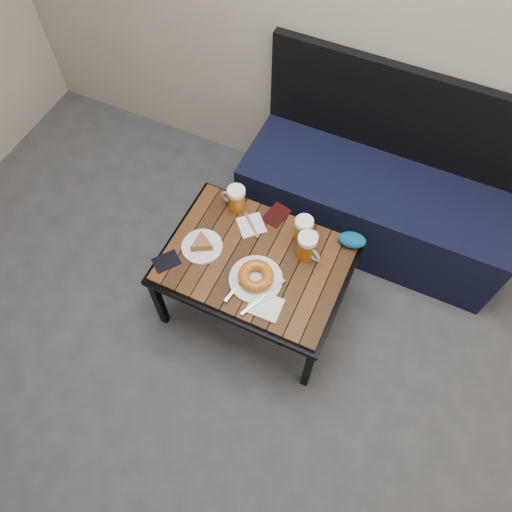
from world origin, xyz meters
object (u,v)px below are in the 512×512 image
at_px(beer_mug_left, 236,199).
at_px(knit_pouch, 352,240).
at_px(plate_pie, 202,245).
at_px(bench, 375,200).
at_px(beer_mug_right, 307,246).
at_px(cafe_table, 256,264).
at_px(passport_burgundy, 277,215).
at_px(beer_mug_centre, 304,229).
at_px(plate_bagel, 256,277).
at_px(passport_navy, 166,261).

distance_m(beer_mug_left, knit_pouch, 0.57).
bearing_deg(knit_pouch, plate_pie, -153.34).
relative_size(bench, beer_mug_right, 9.97).
bearing_deg(plate_pie, bench, 50.04).
distance_m(bench, knit_pouch, 0.50).
bearing_deg(cafe_table, passport_burgundy, 92.81).
relative_size(cafe_table, passport_burgundy, 6.71).
distance_m(beer_mug_centre, plate_bagel, 0.31).
height_order(beer_mug_left, beer_mug_centre, beer_mug_left).
relative_size(bench, knit_pouch, 10.92).
height_order(plate_bagel, knit_pouch, plate_bagel).
relative_size(passport_burgundy, knit_pouch, 0.98).
height_order(beer_mug_right, passport_navy, beer_mug_right).
xyz_separation_m(plate_bagel, passport_burgundy, (-0.06, 0.36, -0.02)).
distance_m(passport_burgundy, knit_pouch, 0.37).
bearing_deg(bench, passport_burgundy, -131.45).
bearing_deg(knit_pouch, beer_mug_centre, -163.45).
relative_size(cafe_table, knit_pouch, 6.55).
bearing_deg(passport_navy, beer_mug_left, 106.30).
bearing_deg(passport_navy, beer_mug_right, 65.36).
height_order(bench, plate_pie, bench).
relative_size(plate_bagel, knit_pouch, 2.34).
distance_m(beer_mug_left, beer_mug_centre, 0.35).
bearing_deg(passport_burgundy, cafe_table, -74.99).
relative_size(beer_mug_left, plate_pie, 0.72).
height_order(plate_pie, plate_bagel, plate_bagel).
bearing_deg(passport_burgundy, beer_mug_right, -22.53).
distance_m(cafe_table, beer_mug_right, 0.25).
bearing_deg(bench, knit_pouch, -92.21).
xyz_separation_m(beer_mug_right, plate_bagel, (-0.15, -0.21, -0.04)).
bearing_deg(bench, cafe_table, -118.26).
distance_m(bench, passport_burgundy, 0.62).
xyz_separation_m(cafe_table, plate_pie, (-0.25, -0.05, 0.06)).
height_order(cafe_table, passport_burgundy, passport_burgundy).
bearing_deg(cafe_table, plate_pie, -169.58).
bearing_deg(passport_navy, beer_mug_centre, 73.87).
distance_m(bench, passport_navy, 1.17).
height_order(beer_mug_right, plate_bagel, beer_mug_right).
bearing_deg(passport_navy, knit_pouch, 68.68).
relative_size(beer_mug_centre, knit_pouch, 1.03).
xyz_separation_m(plate_pie, plate_bagel, (0.29, -0.05, 0.01)).
bearing_deg(passport_burgundy, knit_pouch, 12.20).
bearing_deg(plate_bagel, passport_navy, -168.45).
bearing_deg(passport_burgundy, beer_mug_centre, -9.46).
bearing_deg(cafe_table, beer_mug_left, 132.77).
xyz_separation_m(beer_mug_right, passport_burgundy, (-0.21, 0.14, -0.07)).
relative_size(beer_mug_left, plate_bagel, 0.45).
bearing_deg(passport_burgundy, passport_navy, -116.05).
bearing_deg(knit_pouch, passport_burgundy, 180.00).
relative_size(beer_mug_right, plate_pie, 0.75).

